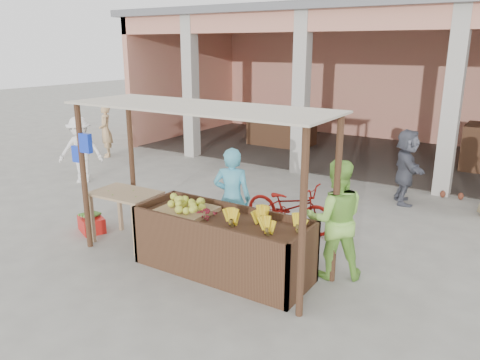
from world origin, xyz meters
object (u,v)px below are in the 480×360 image
Objects in this scene: motorcycle at (289,206)px; fruit_stall at (223,246)px; vendor_green at (335,216)px; red_crate at (92,224)px; side_table at (126,200)px; vendor_blue at (232,195)px.

fruit_stall is at bearing 176.85° from motorcycle.
red_crate is at bearing -20.02° from vendor_green.
red_crate is at bearing 178.19° from side_table.
fruit_stall is 1.01m from vendor_blue.
vendor_green is at bearing -133.70° from motorcycle.
side_table is 0.63× the size of vendor_blue.
vendor_green is (3.34, 0.74, 0.17)m from side_table.
motorcycle is (-1.31, 1.22, -0.45)m from vendor_green.
vendor_blue reaches higher than fruit_stall.
vendor_green is (1.76, -0.05, 0.01)m from vendor_blue.
side_table is 3.43m from vendor_green.
side_table reaches higher than red_crate.
fruit_stall is at bearing -1.41° from vendor_green.
vendor_blue is 1.02× the size of motorcycle.
side_table reaches higher than fruit_stall.
side_table is 0.64× the size of motorcycle.
vendor_blue is 0.98× the size of vendor_green.
red_crate is (-2.84, 0.01, -0.27)m from fruit_stall.
vendor_blue is at bearing 114.47° from fruit_stall.
vendor_green is at bearing 9.73° from side_table.
red_crate is at bearing -3.97° from vendor_blue.
red_crate is at bearing 123.10° from motorcycle.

